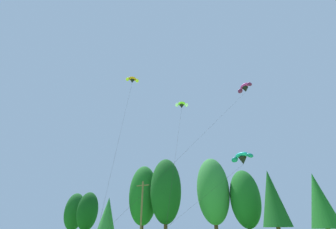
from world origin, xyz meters
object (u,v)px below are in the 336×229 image
Objects in this scene: utility_pole at (141,212)px; parafoil_kite_high_orange at (132,80)px; parafoil_kite_mid_teal at (242,158)px; parafoil_kite_low_magenta at (245,88)px; parafoil_kite_far_lime_white at (182,105)px.

parafoil_kite_high_orange is at bearing -87.48° from utility_pole.
parafoil_kite_mid_teal is (15.50, 4.62, -14.51)m from parafoil_kite_high_orange.
utility_pole is at bearing -172.53° from parafoil_kite_low_magenta.
parafoil_kite_low_magenta reaches higher than parafoil_kite_far_lime_white.
parafoil_kite_low_magenta is at bearing 24.23° from parafoil_kite_high_orange.
parafoil_kite_far_lime_white is at bearing -145.90° from parafoil_kite_low_magenta.
parafoil_kite_far_lime_white is (8.30, 1.70, -6.17)m from parafoil_kite_high_orange.
utility_pole is at bearing 92.52° from parafoil_kite_high_orange.
utility_pole is 25.56m from parafoil_kite_low_magenta.
parafoil_kite_high_orange is at bearing -163.40° from parafoil_kite_mid_teal.
utility_pole is 0.51× the size of parafoil_kite_far_lime_white.
utility_pole is 0.41× the size of parafoil_kite_low_magenta.
utility_pole is at bearing 156.21° from parafoil_kite_far_lime_white.
parafoil_kite_high_orange is (0.24, -5.47, 20.50)m from utility_pole.
parafoil_kite_high_orange reaches higher than parafoil_kite_far_lime_white.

